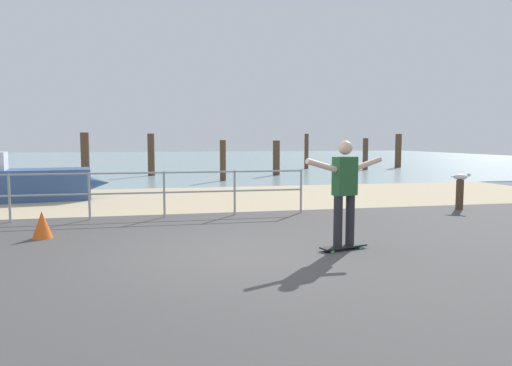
{
  "coord_description": "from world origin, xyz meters",
  "views": [
    {
      "loc": [
        -0.94,
        -7.0,
        1.76
      ],
      "look_at": [
        0.96,
        2.0,
        0.9
      ],
      "focal_mm": 33.13,
      "sensor_mm": 36.0,
      "label": 1
    }
  ],
  "objects_px": {
    "seagull": "(461,177)",
    "traffic_cone": "(42,225)",
    "sailboat": "(14,183)",
    "bollard_short": "(460,195)",
    "skateboarder": "(345,187)",
    "skateboard": "(344,247)"
  },
  "relations": [
    {
      "from": "seagull",
      "to": "traffic_cone",
      "type": "distance_m",
      "value": 9.49
    },
    {
      "from": "sailboat",
      "to": "traffic_cone",
      "type": "xyz_separation_m",
      "value": [
        1.97,
        -5.6,
        -0.27
      ]
    },
    {
      "from": "sailboat",
      "to": "skateboard",
      "type": "distance_m",
      "value": 10.15
    },
    {
      "from": "skateboard",
      "to": "skateboarder",
      "type": "distance_m",
      "value": 0.95
    },
    {
      "from": "skateboarder",
      "to": "traffic_cone",
      "type": "bearing_deg",
      "value": 158.53
    },
    {
      "from": "bollard_short",
      "to": "traffic_cone",
      "type": "relative_size",
      "value": 1.51
    },
    {
      "from": "skateboard",
      "to": "traffic_cone",
      "type": "bearing_deg",
      "value": 158.53
    },
    {
      "from": "sailboat",
      "to": "seagull",
      "type": "relative_size",
      "value": 11.16
    },
    {
      "from": "sailboat",
      "to": "skateboarder",
      "type": "bearing_deg",
      "value": -47.75
    },
    {
      "from": "sailboat",
      "to": "skateboard",
      "type": "xyz_separation_m",
      "value": [
        6.82,
        -7.51,
        -0.45
      ]
    },
    {
      "from": "skateboard",
      "to": "skateboarder",
      "type": "relative_size",
      "value": 0.5
    },
    {
      "from": "bollard_short",
      "to": "seagull",
      "type": "distance_m",
      "value": 0.45
    },
    {
      "from": "seagull",
      "to": "traffic_cone",
      "type": "xyz_separation_m",
      "value": [
        -9.35,
        -1.54,
        -0.58
      ]
    },
    {
      "from": "bollard_short",
      "to": "seagull",
      "type": "relative_size",
      "value": 1.66
    },
    {
      "from": "bollard_short",
      "to": "sailboat",
      "type": "bearing_deg",
      "value": 160.27
    },
    {
      "from": "bollard_short",
      "to": "seagull",
      "type": "height_order",
      "value": "seagull"
    },
    {
      "from": "skateboarder",
      "to": "traffic_cone",
      "type": "relative_size",
      "value": 3.3
    },
    {
      "from": "skateboarder",
      "to": "bollard_short",
      "type": "xyz_separation_m",
      "value": [
        4.48,
        3.45,
        -0.64
      ]
    },
    {
      "from": "skateboard",
      "to": "skateboarder",
      "type": "height_order",
      "value": "skateboarder"
    },
    {
      "from": "skateboarder",
      "to": "traffic_cone",
      "type": "xyz_separation_m",
      "value": [
        -4.85,
        1.91,
        -0.77
      ]
    },
    {
      "from": "traffic_cone",
      "to": "skateboard",
      "type": "bearing_deg",
      "value": -21.47
    },
    {
      "from": "skateboard",
      "to": "bollard_short",
      "type": "relative_size",
      "value": 1.09
    }
  ]
}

